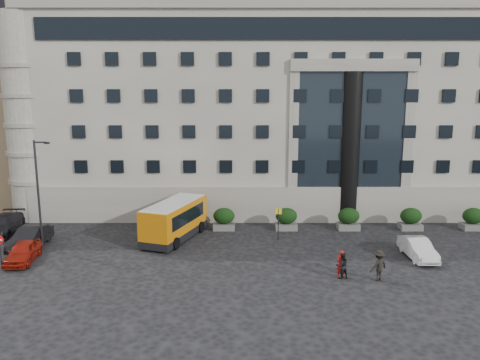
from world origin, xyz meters
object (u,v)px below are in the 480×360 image
object	(u,v)px
red_truck	(71,187)
pedestrian_a	(341,264)
parked_car_b	(30,238)
hedge_c	(286,219)
bus_stop_sign	(278,218)
pedestrian_b	(342,266)
parked_car_c	(3,225)
pedestrian_c	(379,265)
hedge_a	(162,219)
street_lamp	(39,191)
hedge_f	(473,219)
minibus	(175,219)
parked_car_a	(23,252)
hedge_b	(224,219)
white_taxi	(418,249)
parked_car_d	(93,206)
hedge_e	(411,219)
hedge_d	(349,219)

from	to	relation	value
red_truck	pedestrian_a	distance (m)	31.84
parked_car_b	hedge_c	bearing A→B (deg)	15.51
bus_stop_sign	pedestrian_b	bearing A→B (deg)	-66.21
hedge_c	parked_car_c	size ratio (longest dim) A/B	0.36
bus_stop_sign	parked_car_b	bearing A→B (deg)	-174.49
bus_stop_sign	pedestrian_b	size ratio (longest dim) A/B	1.53
pedestrian_c	hedge_a	bearing A→B (deg)	-65.71
street_lamp	parked_car_b	bearing A→B (deg)	168.09
hedge_f	minibus	size ratio (longest dim) A/B	0.25
pedestrian_c	pedestrian_b	bearing A→B (deg)	-38.91
hedge_a	minibus	bearing A→B (deg)	-59.92
hedge_c	parked_car_a	distance (m)	20.03
hedge_c	bus_stop_sign	distance (m)	3.05
minibus	parked_car_b	distance (m)	10.66
hedge_f	parked_car_a	xyz separation A→B (m)	(-34.19, -7.45, -0.24)
hedge_a	hedge_b	world-z (taller)	same
hedge_b	parked_car_a	distance (m)	15.33
hedge_f	parked_car_c	distance (m)	38.69
hedge_b	white_taxi	world-z (taller)	hedge_b
hedge_a	white_taxi	xyz separation A→B (m)	(18.85, -6.80, -0.24)
parked_car_d	white_taxi	size ratio (longest dim) A/B	1.05
hedge_e	parked_car_c	xyz separation A→B (m)	(-33.47, -1.11, -0.18)
pedestrian_a	minibus	bearing A→B (deg)	-50.14
hedge_d	parked_car_c	xyz separation A→B (m)	(-28.27, -1.11, -0.18)
hedge_c	pedestrian_b	size ratio (longest dim) A/B	1.11
street_lamp	pedestrian_b	bearing A→B (deg)	-14.95
hedge_f	pedestrian_a	bearing A→B (deg)	-142.27
red_truck	white_taxi	bearing A→B (deg)	-43.37
hedge_a	pedestrian_a	bearing A→B (deg)	-38.67
minibus	hedge_f	bearing A→B (deg)	25.13
hedge_f	parked_car_c	bearing A→B (deg)	-178.36
parked_car_d	hedge_c	bearing A→B (deg)	-20.58
hedge_f	red_truck	distance (m)	38.79
hedge_a	hedge_f	world-z (taller)	same
bus_stop_sign	pedestrian_c	world-z (taller)	bus_stop_sign
bus_stop_sign	parked_car_a	size ratio (longest dim) A/B	0.63
hedge_a	white_taxi	distance (m)	20.04
parked_car_a	parked_car_c	distance (m)	7.76
hedge_a	parked_car_b	xyz separation A→B (m)	(-8.97, -4.58, -0.17)
minibus	red_truck	distance (m)	18.27
white_taxi	pedestrian_c	bearing A→B (deg)	-136.96
white_taxi	hedge_e	bearing A→B (deg)	72.05
hedge_b	parked_car_a	xyz separation A→B (m)	(-13.39, -7.45, -0.24)
hedge_d	hedge_e	bearing A→B (deg)	0.00
bus_stop_sign	parked_car_d	xyz separation A→B (m)	(-17.00, 8.44, -1.12)
hedge_f	parked_car_a	bearing A→B (deg)	-167.71
hedge_b	pedestrian_b	size ratio (longest dim) A/B	1.11
parked_car_c	parked_car_d	distance (m)	8.50
hedge_e	pedestrian_c	distance (m)	12.16
street_lamp	red_truck	size ratio (longest dim) A/B	1.41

